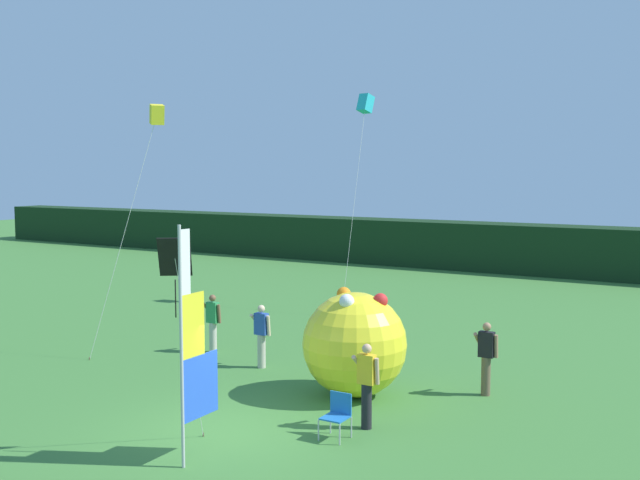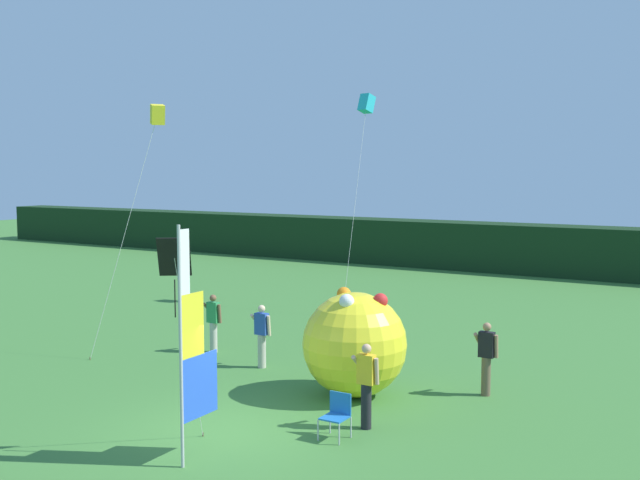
% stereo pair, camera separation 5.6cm
% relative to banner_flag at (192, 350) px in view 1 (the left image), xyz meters
% --- Properties ---
extents(ground_plane, '(120.00, 120.00, 0.00)m').
position_rel_banner_flag_xyz_m(ground_plane, '(-0.54, 1.45, -2.10)').
color(ground_plane, '#3D7533').
extents(distant_treeline, '(80.00, 2.40, 2.52)m').
position_rel_banner_flag_xyz_m(distant_treeline, '(-0.54, 28.13, -0.84)').
color(distant_treeline, black).
rests_on(distant_treeline, ground).
extents(banner_flag, '(0.06, 1.03, 4.38)m').
position_rel_banner_flag_xyz_m(banner_flag, '(0.00, 0.00, 0.00)').
color(banner_flag, '#B7B7BC').
rests_on(banner_flag, ground).
extents(person_near_banner, '(0.55, 0.48, 1.78)m').
position_rel_banner_flag_xyz_m(person_near_banner, '(1.92, 3.19, -1.14)').
color(person_near_banner, black).
rests_on(person_near_banner, ground).
extents(person_mid_field, '(0.55, 0.48, 1.75)m').
position_rel_banner_flag_xyz_m(person_mid_field, '(3.32, 6.66, -1.16)').
color(person_mid_field, brown).
rests_on(person_mid_field, ground).
extents(person_far_left, '(0.55, 0.48, 1.72)m').
position_rel_banner_flag_xyz_m(person_far_left, '(-2.68, 5.97, -1.18)').
color(person_far_left, '#B7B2A3').
rests_on(person_far_left, ground).
extents(person_far_right, '(0.55, 0.48, 1.71)m').
position_rel_banner_flag_xyz_m(person_far_right, '(-4.88, 6.64, -1.19)').
color(person_far_right, '#B7B2A3').
rests_on(person_far_right, ground).
extents(inflatable_balloon, '(2.47, 2.47, 2.53)m').
position_rel_banner_flag_xyz_m(inflatable_balloon, '(0.65, 5.04, -0.85)').
color(inflatable_balloon, yellow).
rests_on(inflatable_balloon, ground).
extents(folding_chair, '(0.51, 0.51, 0.89)m').
position_rel_banner_flag_xyz_m(folding_chair, '(1.65, 2.43, -1.59)').
color(folding_chair, '#BCBCC1').
rests_on(folding_chair, ground).
extents(kite_yellow_box_0, '(1.39, 2.08, 7.22)m').
position_rel_banner_flag_xyz_m(kite_yellow_box_0, '(-6.26, 5.93, 4.76)').
color(kite_yellow_box_0, brown).
rests_on(kite_yellow_box_0, ground).
extents(kite_cyan_box_1, '(0.86, 3.30, 8.29)m').
position_rel_banner_flag_xyz_m(kite_cyan_box_1, '(-4.61, 15.83, 5.76)').
color(kite_cyan_box_1, brown).
rests_on(kite_cyan_box_1, ground).
extents(kite_black_diamond_2, '(0.72, 1.41, 4.13)m').
position_rel_banner_flag_xyz_m(kite_black_diamond_2, '(-0.42, 0.08, 1.51)').
color(kite_black_diamond_2, brown).
rests_on(kite_black_diamond_2, ground).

